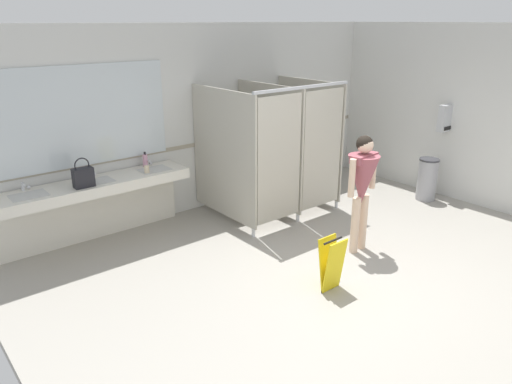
{
  "coord_description": "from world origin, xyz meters",
  "views": [
    {
      "loc": [
        -4.19,
        -3.08,
        2.89
      ],
      "look_at": [
        -1.24,
        0.52,
        1.22
      ],
      "focal_mm": 33.82,
      "sensor_mm": 36.0,
      "label": 1
    }
  ],
  "objects_px": {
    "handbag": "(83,177)",
    "paper_towel_dispenser_upper": "(446,118)",
    "soap_dispenser": "(145,160)",
    "person_standing": "(362,181)",
    "paper_cup": "(147,169)",
    "wet_floor_sign": "(332,264)",
    "trash_bin": "(427,179)"
  },
  "relations": [
    {
      "from": "soap_dispenser",
      "to": "paper_cup",
      "type": "xyz_separation_m",
      "value": [
        -0.13,
        -0.28,
        -0.04
      ]
    },
    {
      "from": "paper_cup",
      "to": "soap_dispenser",
      "type": "bearing_deg",
      "value": 65.95
    },
    {
      "from": "handbag",
      "to": "paper_towel_dispenser_upper",
      "type": "bearing_deg",
      "value": -17.14
    },
    {
      "from": "trash_bin",
      "to": "person_standing",
      "type": "xyz_separation_m",
      "value": [
        -2.41,
        -0.51,
        0.61
      ]
    },
    {
      "from": "person_standing",
      "to": "handbag",
      "type": "relative_size",
      "value": 4.05
    },
    {
      "from": "paper_towel_dispenser_upper",
      "to": "handbag",
      "type": "height_order",
      "value": "paper_towel_dispenser_upper"
    },
    {
      "from": "paper_towel_dispenser_upper",
      "to": "wet_floor_sign",
      "type": "height_order",
      "value": "paper_towel_dispenser_upper"
    },
    {
      "from": "paper_towel_dispenser_upper",
      "to": "handbag",
      "type": "relative_size",
      "value": 1.15
    },
    {
      "from": "paper_towel_dispenser_upper",
      "to": "soap_dispenser",
      "type": "xyz_separation_m",
      "value": [
        -4.48,
        2.01,
        -0.36
      ]
    },
    {
      "from": "handbag",
      "to": "soap_dispenser",
      "type": "distance_m",
      "value": 1.06
    },
    {
      "from": "paper_cup",
      "to": "wet_floor_sign",
      "type": "bearing_deg",
      "value": -72.86
    },
    {
      "from": "paper_towel_dispenser_upper",
      "to": "handbag",
      "type": "xyz_separation_m",
      "value": [
        -5.5,
        1.7,
        -0.32
      ]
    },
    {
      "from": "soap_dispenser",
      "to": "wet_floor_sign",
      "type": "distance_m",
      "value": 3.13
    },
    {
      "from": "paper_cup",
      "to": "wet_floor_sign",
      "type": "xyz_separation_m",
      "value": [
        0.83,
        -2.69,
        -0.63
      ]
    },
    {
      "from": "person_standing",
      "to": "paper_cup",
      "type": "height_order",
      "value": "person_standing"
    },
    {
      "from": "paper_cup",
      "to": "wet_floor_sign",
      "type": "distance_m",
      "value": 2.89
    },
    {
      "from": "trash_bin",
      "to": "handbag",
      "type": "relative_size",
      "value": 1.87
    },
    {
      "from": "person_standing",
      "to": "handbag",
      "type": "distance_m",
      "value": 3.52
    },
    {
      "from": "trash_bin",
      "to": "wet_floor_sign",
      "type": "height_order",
      "value": "trash_bin"
    },
    {
      "from": "paper_towel_dispenser_upper",
      "to": "paper_cup",
      "type": "height_order",
      "value": "paper_towel_dispenser_upper"
    },
    {
      "from": "handbag",
      "to": "wet_floor_sign",
      "type": "bearing_deg",
      "value": -57.17
    },
    {
      "from": "trash_bin",
      "to": "wet_floor_sign",
      "type": "xyz_separation_m",
      "value": [
        -3.43,
        -0.97,
        -0.03
      ]
    },
    {
      "from": "paper_towel_dispenser_upper",
      "to": "handbag",
      "type": "bearing_deg",
      "value": 162.86
    },
    {
      "from": "soap_dispenser",
      "to": "paper_cup",
      "type": "height_order",
      "value": "soap_dispenser"
    },
    {
      "from": "soap_dispenser",
      "to": "wet_floor_sign",
      "type": "relative_size",
      "value": 0.35
    },
    {
      "from": "trash_bin",
      "to": "soap_dispenser",
      "type": "height_order",
      "value": "soap_dispenser"
    },
    {
      "from": "handbag",
      "to": "paper_cup",
      "type": "relative_size",
      "value": 3.67
    },
    {
      "from": "person_standing",
      "to": "paper_cup",
      "type": "distance_m",
      "value": 2.9
    },
    {
      "from": "person_standing",
      "to": "soap_dispenser",
      "type": "distance_m",
      "value": 3.05
    },
    {
      "from": "paper_towel_dispenser_upper",
      "to": "trash_bin",
      "type": "bearing_deg",
      "value": 179.93
    },
    {
      "from": "handbag",
      "to": "paper_cup",
      "type": "xyz_separation_m",
      "value": [
        0.89,
        0.03,
        -0.08
      ]
    },
    {
      "from": "paper_towel_dispenser_upper",
      "to": "soap_dispenser",
      "type": "relative_size",
      "value": 2.0
    }
  ]
}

